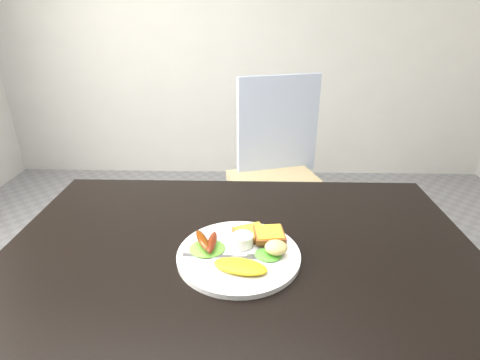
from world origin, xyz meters
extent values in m
cube|color=silver|center=(0.00, 2.25, 1.35)|extent=(4.00, 0.04, 2.70)
cube|color=black|center=(0.00, 0.00, 0.73)|extent=(1.20, 0.80, 0.04)
cube|color=tan|center=(0.17, 0.99, 0.45)|extent=(0.57, 0.57, 0.05)
imported|color=navy|center=(-0.27, 0.80, 0.66)|extent=(0.53, 0.40, 1.33)
cylinder|color=white|center=(0.00, -0.04, 0.76)|extent=(0.30, 0.30, 0.01)
ellipsoid|color=#568620|center=(-0.08, -0.03, 0.77)|extent=(0.10, 0.09, 0.01)
ellipsoid|color=#35981A|center=(0.07, -0.05, 0.77)|extent=(0.07, 0.07, 0.01)
ellipsoid|color=gold|center=(0.00, -0.11, 0.77)|extent=(0.14, 0.09, 0.02)
ellipsoid|color=#5F2006|center=(-0.09, -0.02, 0.78)|extent=(0.06, 0.09, 0.02)
ellipsoid|color=maroon|center=(-0.07, -0.03, 0.78)|extent=(0.03, 0.09, 0.02)
cylinder|color=white|center=(0.01, -0.01, 0.78)|extent=(0.06, 0.06, 0.03)
cube|color=brown|center=(0.03, 0.03, 0.77)|extent=(0.11, 0.11, 0.01)
cube|color=brown|center=(0.07, 0.01, 0.78)|extent=(0.08, 0.08, 0.01)
ellipsoid|color=beige|center=(0.09, -0.05, 0.79)|extent=(0.06, 0.06, 0.03)
cube|color=#ADAFB7|center=(-0.06, -0.06, 0.76)|extent=(0.15, 0.02, 0.00)
camera|label=1|loc=(0.02, -0.79, 1.30)|focal=28.00mm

